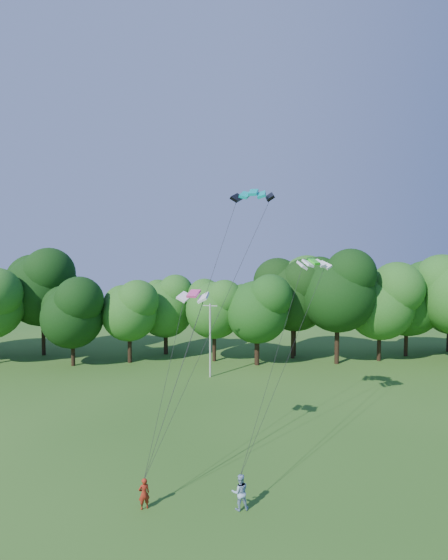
{
  "coord_description": "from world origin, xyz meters",
  "views": [
    {
      "loc": [
        -0.78,
        -14.98,
        12.68
      ],
      "look_at": [
        -0.61,
        13.0,
        10.89
      ],
      "focal_mm": 28.0,
      "sensor_mm": 36.0,
      "label": 1
    }
  ],
  "objects": [
    {
      "name": "kite_flyer_right",
      "position": [
        0.13,
        5.78,
        0.88
      ],
      "size": [
        0.95,
        0.79,
        1.77
      ],
      "primitive_type": "imported",
      "rotation": [
        0.0,
        0.0,
        3.3
      ],
      "color": "#9AB5D5",
      "rests_on": "ground"
    },
    {
      "name": "tree_back_center",
      "position": [
        7.76,
        36.52,
        7.95
      ],
      "size": [
        8.75,
        8.75,
        12.73
      ],
      "color": "black",
      "rests_on": "ground"
    },
    {
      "name": "utility_pole",
      "position": [
        -1.92,
        28.67,
        3.86
      ],
      "size": [
        1.45,
        0.51,
        7.48
      ],
      "rotation": [
        0.0,
        0.0,
        -0.3
      ],
      "color": "#ADAEA5",
      "rests_on": "ground"
    },
    {
      "name": "kite_flyer_left",
      "position": [
        -4.61,
        5.85,
        0.77
      ],
      "size": [
        0.67,
        0.58,
        1.55
      ],
      "primitive_type": "imported",
      "rotation": [
        0.0,
        0.0,
        3.6
      ],
      "color": "maroon",
      "rests_on": "ground"
    },
    {
      "name": "kite_green",
      "position": [
        5.67,
        15.46,
        12.04
      ],
      "size": [
        2.56,
        1.84,
        0.51
      ],
      "rotation": [
        0.0,
        0.0,
        0.38
      ],
      "color": "green",
      "rests_on": "ground"
    },
    {
      "name": "kite_teal",
      "position": [
        1.26,
        13.11,
        16.49
      ],
      "size": [
        2.86,
        1.72,
        0.59
      ],
      "rotation": [
        0.0,
        0.0,
        -0.21
      ],
      "color": "#05A6A3",
      "rests_on": "ground"
    },
    {
      "name": "kite_pink",
      "position": [
        -2.41,
        10.49,
        10.25
      ],
      "size": [
        2.01,
        1.4,
        0.44
      ],
      "rotation": [
        0.0,
        0.0,
        -0.32
      ],
      "color": "#EA418E",
      "rests_on": "ground"
    }
  ]
}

